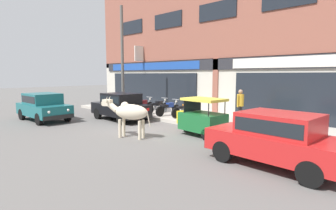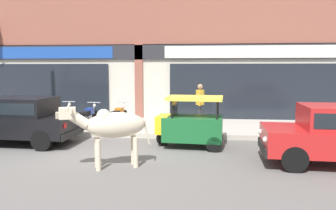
% 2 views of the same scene
% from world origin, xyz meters
% --- Properties ---
extents(ground_plane, '(90.00, 90.00, 0.00)m').
position_xyz_m(ground_plane, '(0.00, 0.00, 0.00)').
color(ground_plane, '#605E5B').
extents(sidewalk, '(19.00, 3.62, 0.16)m').
position_xyz_m(sidewalk, '(0.00, 4.01, 0.08)').
color(sidewalk, '#B7AFA3').
rests_on(sidewalk, ground).
extents(shop_building, '(23.00, 1.40, 10.14)m').
position_xyz_m(shop_building, '(-0.00, 6.07, 4.88)').
color(shop_building, '#8E5142').
rests_on(shop_building, ground).
extents(cow, '(2.03, 1.10, 1.61)m').
position_xyz_m(cow, '(0.65, -1.11, 1.01)').
color(cow, beige).
rests_on(cow, ground).
extents(car_1, '(3.67, 1.74, 1.46)m').
position_xyz_m(car_1, '(-2.86, 1.02, 0.81)').
color(car_1, black).
rests_on(car_1, ground).
extents(auto_rickshaw, '(2.04, 1.31, 1.52)m').
position_xyz_m(auto_rickshaw, '(2.43, 1.17, 0.66)').
color(auto_rickshaw, black).
rests_on(auto_rickshaw, ground).
extents(motorcycle_0, '(0.52, 1.81, 0.88)m').
position_xyz_m(motorcycle_0, '(-3.69, 3.25, 0.55)').
color(motorcycle_0, black).
rests_on(motorcycle_0, sidewalk).
extents(motorcycle_1, '(0.52, 1.81, 0.88)m').
position_xyz_m(motorcycle_1, '(-2.53, 3.46, 0.55)').
color(motorcycle_1, black).
rests_on(motorcycle_1, sidewalk).
extents(motorcycle_2, '(0.52, 1.81, 0.88)m').
position_xyz_m(motorcycle_2, '(-1.45, 3.27, 0.55)').
color(motorcycle_2, black).
rests_on(motorcycle_2, sidewalk).
extents(motorcycle_3, '(0.55, 1.81, 0.88)m').
position_xyz_m(motorcycle_3, '(-0.36, 3.42, 0.55)').
color(motorcycle_3, black).
rests_on(motorcycle_3, sidewalk).
extents(pedestrian, '(0.32, 0.50, 1.60)m').
position_xyz_m(pedestrian, '(2.70, 3.83, 1.15)').
color(pedestrian, '#2D2D33').
rests_on(pedestrian, sidewalk).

